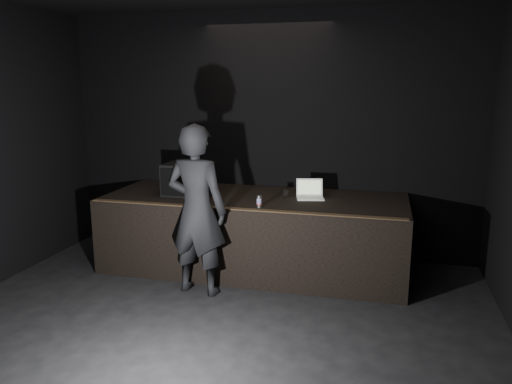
{
  "coord_description": "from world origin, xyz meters",
  "views": [
    {
      "loc": [
        1.63,
        -3.56,
        2.47
      ],
      "look_at": [
        0.13,
        2.3,
        1.16
      ],
      "focal_mm": 35.0,
      "sensor_mm": 36.0,
      "label": 1
    }
  ],
  "objects_px": {
    "stage_riser": "(254,233)",
    "beer_can": "(259,201)",
    "laptop": "(310,193)",
    "stage_monitor": "(188,179)",
    "person": "(197,210)"
  },
  "relations": [
    {
      "from": "stage_monitor",
      "to": "laptop",
      "type": "bearing_deg",
      "value": 8.29
    },
    {
      "from": "laptop",
      "to": "beer_can",
      "type": "bearing_deg",
      "value": -141.44
    },
    {
      "from": "laptop",
      "to": "person",
      "type": "bearing_deg",
      "value": -151.36
    },
    {
      "from": "stage_monitor",
      "to": "person",
      "type": "distance_m",
      "value": 0.96
    },
    {
      "from": "stage_monitor",
      "to": "laptop",
      "type": "height_order",
      "value": "stage_monitor"
    },
    {
      "from": "stage_riser",
      "to": "person",
      "type": "bearing_deg",
      "value": -115.58
    },
    {
      "from": "stage_riser",
      "to": "stage_monitor",
      "type": "height_order",
      "value": "stage_monitor"
    },
    {
      "from": "laptop",
      "to": "stage_riser",
      "type": "bearing_deg",
      "value": 175.79
    },
    {
      "from": "stage_monitor",
      "to": "person",
      "type": "height_order",
      "value": "person"
    },
    {
      "from": "stage_riser",
      "to": "beer_can",
      "type": "bearing_deg",
      "value": -69.57
    },
    {
      "from": "beer_can",
      "to": "person",
      "type": "bearing_deg",
      "value": -148.92
    },
    {
      "from": "laptop",
      "to": "person",
      "type": "height_order",
      "value": "person"
    },
    {
      "from": "stage_riser",
      "to": "laptop",
      "type": "distance_m",
      "value": 0.93
    },
    {
      "from": "stage_monitor",
      "to": "person",
      "type": "bearing_deg",
      "value": -62.63
    },
    {
      "from": "stage_riser",
      "to": "laptop",
      "type": "bearing_deg",
      "value": 9.19
    }
  ]
}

